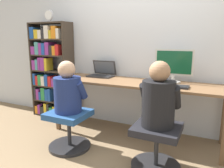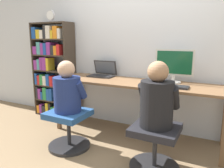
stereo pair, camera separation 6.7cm
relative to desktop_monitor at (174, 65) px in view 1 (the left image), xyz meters
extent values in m
plane|color=#846B4C|center=(-0.46, -0.47, -0.99)|extent=(14.00, 14.00, 0.00)
cube|color=silver|center=(-0.46, 0.22, 0.31)|extent=(10.00, 0.05, 2.60)
cube|color=brown|center=(-0.46, -0.16, -0.24)|extent=(2.27, 0.62, 0.03)
cube|color=brown|center=(-1.55, -0.43, -0.63)|extent=(0.05, 0.05, 0.74)
cube|color=brown|center=(-1.55, 0.11, -0.63)|extent=(0.05, 0.05, 0.74)
cube|color=brown|center=(0.63, 0.11, -0.63)|extent=(0.05, 0.05, 0.74)
cylinder|color=beige|center=(0.00, 0.00, -0.22)|extent=(0.19, 0.19, 0.01)
cylinder|color=beige|center=(0.00, 0.00, -0.17)|extent=(0.04, 0.04, 0.08)
cube|color=beige|center=(0.00, 0.00, 0.04)|extent=(0.49, 0.02, 0.33)
cube|color=#144C2D|center=(0.00, -0.01, 0.04)|extent=(0.44, 0.01, 0.29)
cube|color=#2D2D30|center=(-1.06, -0.03, -0.22)|extent=(0.38, 0.22, 0.02)
cube|color=black|center=(-1.06, -0.03, -0.20)|extent=(0.33, 0.17, 0.00)
cube|color=#2D2D30|center=(-1.06, 0.11, -0.10)|extent=(0.38, 0.07, 0.21)
cube|color=slate|center=(-1.06, 0.10, -0.10)|extent=(0.33, 0.05, 0.18)
cube|color=#232326|center=(0.01, -0.28, -0.21)|extent=(0.44, 0.17, 0.02)
cube|color=black|center=(0.01, -0.28, -0.20)|extent=(0.40, 0.14, 0.00)
ellipsoid|color=silver|center=(-0.27, -0.31, -0.21)|extent=(0.06, 0.10, 0.03)
cylinder|color=#262628|center=(0.01, -0.78, -0.98)|extent=(0.51, 0.51, 0.04)
cylinder|color=#262628|center=(0.01, -0.78, -0.78)|extent=(0.05, 0.05, 0.36)
cube|color=black|center=(0.01, -0.78, -0.56)|extent=(0.46, 0.45, 0.07)
cylinder|color=#262628|center=(-1.06, -0.82, -0.98)|extent=(0.51, 0.51, 0.04)
cylinder|color=#262628|center=(-1.06, -0.82, -0.78)|extent=(0.05, 0.05, 0.36)
cube|color=#234C84|center=(-1.06, -0.82, -0.56)|extent=(0.46, 0.45, 0.07)
cylinder|color=black|center=(0.01, -0.78, -0.30)|extent=(0.32, 0.32, 0.46)
sphere|color=#A87A56|center=(0.01, -0.78, 0.02)|extent=(0.20, 0.20, 0.20)
cylinder|color=black|center=(-0.14, -0.72, -0.23)|extent=(0.09, 0.21, 0.26)
cylinder|color=black|center=(0.16, -0.72, -0.23)|extent=(0.09, 0.21, 0.26)
cylinder|color=navy|center=(-1.06, -0.82, -0.32)|extent=(0.32, 0.32, 0.42)
sphere|color=tan|center=(-1.06, -0.82, -0.02)|extent=(0.20, 0.20, 0.20)
cylinder|color=navy|center=(-1.22, -0.76, -0.26)|extent=(0.09, 0.20, 0.24)
cylinder|color=navy|center=(-0.91, -0.76, -0.26)|extent=(0.09, 0.20, 0.24)
cube|color=#382D23|center=(-2.37, 0.03, -0.20)|extent=(0.02, 0.29, 1.59)
cube|color=#382D23|center=(-1.67, 0.03, -0.20)|extent=(0.02, 0.29, 1.59)
cube|color=#382D23|center=(-2.02, 0.03, -0.98)|extent=(0.67, 0.28, 0.02)
cube|color=#382D23|center=(-2.02, 0.03, -0.72)|extent=(0.67, 0.28, 0.02)
cube|color=#382D23|center=(-2.02, 0.03, -0.46)|extent=(0.67, 0.28, 0.02)
cube|color=#382D23|center=(-2.02, 0.03, -0.20)|extent=(0.67, 0.28, 0.02)
cube|color=#382D23|center=(-2.02, 0.03, 0.06)|extent=(0.67, 0.28, 0.02)
cube|color=#382D23|center=(-2.02, 0.03, 0.32)|extent=(0.67, 0.28, 0.02)
cube|color=#382D23|center=(-2.02, 0.03, 0.58)|extent=(0.67, 0.28, 0.02)
cube|color=orange|center=(-2.32, -0.01, -0.90)|extent=(0.06, 0.19, 0.14)
cube|color=#8C338C|center=(-2.26, -0.01, -0.89)|extent=(0.05, 0.19, 0.16)
cube|color=#262628|center=(-2.19, 0.02, -0.90)|extent=(0.08, 0.24, 0.14)
cube|color=gold|center=(-2.11, -0.02, -0.87)|extent=(0.06, 0.17, 0.20)
cube|color=#262628|center=(-2.05, -0.01, -0.87)|extent=(0.04, 0.20, 0.20)
cube|color=#2D8C47|center=(-1.99, -0.01, -0.90)|extent=(0.07, 0.19, 0.15)
cube|color=gold|center=(-1.93, -0.02, -0.88)|extent=(0.04, 0.17, 0.17)
cube|color=#262628|center=(-2.32, 0.00, -0.60)|extent=(0.04, 0.21, 0.22)
cube|color=#8C338C|center=(-2.27, 0.01, -0.62)|extent=(0.06, 0.22, 0.19)
cube|color=#1E4C9E|center=(-2.21, 0.01, -0.64)|extent=(0.04, 0.24, 0.14)
cube|color=#2D8C47|center=(-2.15, 0.01, -0.60)|extent=(0.08, 0.24, 0.22)
cube|color=#1E4C9E|center=(-2.07, 0.01, -0.61)|extent=(0.06, 0.23, 0.20)
cube|color=#1E4C9E|center=(-2.01, -0.01, -0.60)|extent=(0.05, 0.19, 0.21)
cube|color=#1E4C9E|center=(-2.32, 0.01, -0.35)|extent=(0.05, 0.23, 0.19)
cube|color=red|center=(-2.26, 0.01, -0.37)|extent=(0.05, 0.23, 0.16)
cube|color=#2D8C47|center=(-2.20, -0.02, -0.36)|extent=(0.07, 0.18, 0.18)
cube|color=silver|center=(-2.13, 0.00, -0.37)|extent=(0.07, 0.22, 0.16)
cube|color=#1E4C9E|center=(-2.06, -0.02, -0.35)|extent=(0.07, 0.17, 0.19)
cube|color=red|center=(-1.98, -0.01, -0.37)|extent=(0.07, 0.19, 0.17)
cube|color=#8C338C|center=(-1.92, 0.01, -0.38)|extent=(0.05, 0.24, 0.14)
cube|color=#8C338C|center=(-2.31, 0.02, -0.11)|extent=(0.07, 0.24, 0.16)
cube|color=teal|center=(-2.24, -0.01, -0.10)|extent=(0.05, 0.18, 0.18)
cube|color=#8C338C|center=(-2.19, -0.03, -0.08)|extent=(0.04, 0.16, 0.21)
cube|color=#8C338C|center=(-2.12, 0.00, -0.08)|extent=(0.09, 0.22, 0.21)
cube|color=gold|center=(-2.04, -0.02, -0.09)|extent=(0.05, 0.16, 0.20)
cube|color=#8C338C|center=(-2.30, 0.00, 0.14)|extent=(0.08, 0.22, 0.13)
cube|color=teal|center=(-2.22, 0.00, 0.17)|extent=(0.08, 0.21, 0.21)
cube|color=#8C338C|center=(-2.14, -0.01, 0.17)|extent=(0.06, 0.18, 0.19)
cube|color=#1E4C9E|center=(-2.08, -0.01, 0.17)|extent=(0.06, 0.20, 0.19)
cube|color=#8C338C|center=(-2.00, -0.01, 0.17)|extent=(0.08, 0.20, 0.20)
cube|color=#262628|center=(-1.92, 0.01, 0.15)|extent=(0.06, 0.23, 0.15)
cube|color=orange|center=(-1.86, 0.01, 0.15)|extent=(0.06, 0.23, 0.15)
cube|color=red|center=(-1.80, -0.02, 0.16)|extent=(0.06, 0.17, 0.17)
cube|color=#1E4C9E|center=(-2.30, -0.02, 0.43)|extent=(0.08, 0.17, 0.19)
cube|color=gold|center=(-2.21, -0.02, 0.40)|extent=(0.08, 0.18, 0.14)
cube|color=silver|center=(-2.13, -0.02, 0.40)|extent=(0.07, 0.17, 0.14)
cube|color=#262628|center=(-2.07, -0.01, 0.41)|extent=(0.06, 0.19, 0.16)
cube|color=silver|center=(-1.99, -0.01, 0.43)|extent=(0.09, 0.20, 0.20)
cube|color=gold|center=(-1.92, -0.01, 0.40)|extent=(0.05, 0.20, 0.13)
cube|color=orange|center=(-1.84, 0.01, 0.43)|extent=(0.08, 0.24, 0.20)
cube|color=silver|center=(-1.77, 0.01, 0.41)|extent=(0.05, 0.23, 0.16)
cube|color=#B2B2B7|center=(-1.95, -0.05, 0.60)|extent=(0.06, 0.03, 0.02)
cylinder|color=#B2B2B7|center=(-1.95, -0.05, 0.69)|extent=(0.16, 0.02, 0.16)
cylinder|color=white|center=(-1.95, -0.06, 0.69)|extent=(0.14, 0.00, 0.14)
camera|label=1|loc=(0.49, -2.84, 0.33)|focal=35.00mm
camera|label=2|loc=(0.55, -2.81, 0.33)|focal=35.00mm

